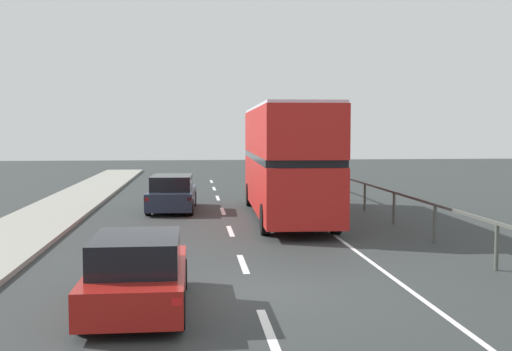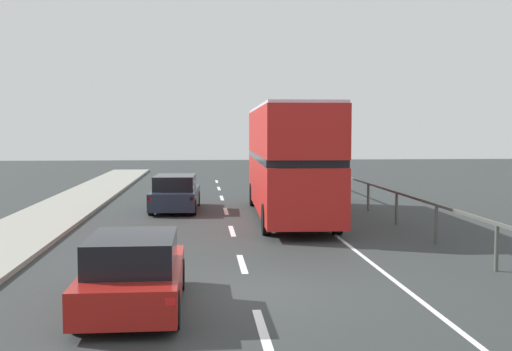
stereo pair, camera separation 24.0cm
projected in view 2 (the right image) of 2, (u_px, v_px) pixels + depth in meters
ground_plane at (251, 294)px, 13.00m from camera, size 74.31×120.00×0.10m
lane_paint_markings at (290, 227)px, 21.72m from camera, size 3.38×46.00×0.01m
bridge_side_railing at (397, 197)px, 22.38m from camera, size 0.10×42.00×1.17m
double_decker_bus_red at (289, 159)px, 23.81m from camera, size 2.79×10.95×4.22m
hatchback_car_near at (134, 273)px, 11.68m from camera, size 1.80×4.04×1.40m
sedan_car_ahead at (176, 194)px, 26.26m from camera, size 2.02×4.67×1.48m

